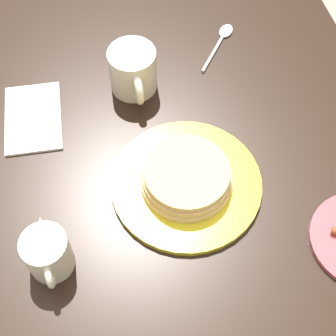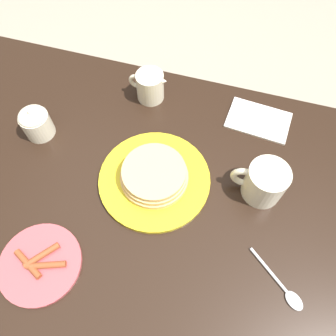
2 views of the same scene
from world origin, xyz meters
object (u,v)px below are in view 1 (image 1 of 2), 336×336
at_px(creamer_pitcher, 47,252).
at_px(napkin, 33,118).
at_px(spoon, 221,39).
at_px(coffee_mug, 133,71).
at_px(pancake_plate, 186,180).

bearing_deg(creamer_pitcher, napkin, -179.85).
xyz_separation_m(napkin, spoon, (-0.12, 0.43, 0.00)).
height_order(coffee_mug, napkin, coffee_mug).
relative_size(napkin, spoon, 1.33).
bearing_deg(creamer_pitcher, coffee_mug, 148.49).
distance_m(coffee_mug, napkin, 0.22).
relative_size(creamer_pitcher, spoon, 0.87).
distance_m(creamer_pitcher, napkin, 0.31).
distance_m(creamer_pitcher, spoon, 0.61).
bearing_deg(coffee_mug, creamer_pitcher, -31.51).
bearing_deg(napkin, pancake_plate, 49.52).
height_order(napkin, spoon, spoon).
bearing_deg(spoon, coffee_mug, -67.88).
height_order(pancake_plate, napkin, pancake_plate).
bearing_deg(pancake_plate, napkin, -130.48).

